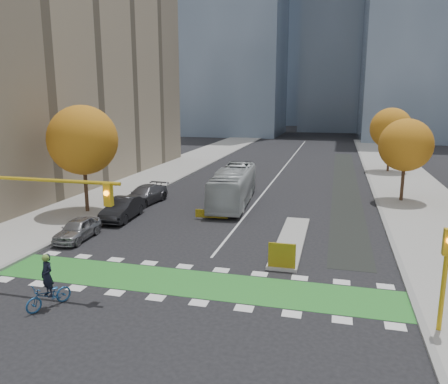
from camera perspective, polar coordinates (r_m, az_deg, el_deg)
The scene contains 22 objects.
ground at distance 20.13m, azimuth -5.75°, elevation -13.42°, with size 300.00×300.00×0.00m, color black.
sidewalk_west at distance 42.90m, azimuth -13.51°, elevation 0.21°, with size 7.00×120.00×0.15m, color gray.
sidewalk_east at distance 38.64m, azimuth 24.67°, elevation -1.86°, with size 7.00×120.00×0.15m, color gray.
curb_west at distance 41.39m, azimuth -9.22°, elevation -0.03°, with size 0.30×120.00×0.16m, color gray.
curb_east at distance 38.16m, azimuth 19.50°, elevation -1.61°, with size 0.30×120.00×0.16m, color gray.
bike_crossing at distance 21.41m, azimuth -4.34°, elevation -11.76°, with size 20.00×3.00×0.01m, color #287B2A.
centre_line at distance 58.02m, azimuth 8.00°, elevation 3.39°, with size 0.15×70.00×0.01m, color silver.
bike_lane_paint at distance 47.81m, azimuth 15.55°, elevation 1.22°, with size 2.50×50.00×0.01m, color black.
median_island at distance 27.49m, azimuth 8.77°, elevation -6.22°, with size 1.60×10.00×0.16m, color gray.
hazard_board at distance 22.74m, azimuth 7.57°, elevation -8.21°, with size 1.40×0.12×1.30m, color yellow.
building_west at distance 49.62m, azimuth -24.31°, elevation 15.51°, with size 16.00×44.00×25.00m, color gray.
tower_far at distance 160.45m, azimuth 11.43°, elevation 23.12°, with size 26.00×26.00×80.00m, color #47566B.
tree_west at distance 34.50m, azimuth -17.96°, elevation 6.46°, with size 5.20×5.20×8.22m.
tree_east_near at distance 39.59m, azimuth 22.65°, elevation 5.67°, with size 4.40×4.40×7.08m.
tree_east_far at distance 55.45m, azimuth 20.97°, elevation 7.77°, with size 4.80×4.80×7.65m.
traffic_signal_west at distance 22.35m, azimuth -25.92°, elevation -1.07°, with size 8.53×0.56×5.20m.
traffic_signal_east at distance 17.99m, azimuth 26.99°, elevation -8.47°, with size 0.35×0.43×4.10m.
cyclist at distance 20.15m, azimuth -21.95°, elevation -11.79°, with size 1.47×2.17×2.37m.
bus at distance 36.38m, azimuth 1.24°, elevation 0.77°, with size 2.55×10.89×3.03m, color #ABB2B3.
parked_car_a at distance 28.85m, azimuth -18.59°, elevation -4.61°, with size 1.59×3.96×1.35m, color gray.
parked_car_b at distance 32.71m, azimuth -13.10°, elevation -2.14°, with size 1.68×4.81×1.58m, color black.
parked_car_c at distance 37.31m, azimuth -10.28°, elevation -0.34°, with size 2.09×5.14×1.49m, color #535359.
Camera 1 is at (6.43, -17.01, 8.65)m, focal length 35.00 mm.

